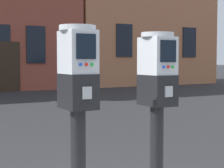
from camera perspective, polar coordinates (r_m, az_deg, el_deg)
parking_meter_near_kerb at (r=2.25m, az=-5.12°, el=-2.18°), size 0.22×0.25×1.38m
parking_meter_twin_adjacent at (r=2.55m, az=6.77°, el=-1.86°), size 0.22×0.25×1.36m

